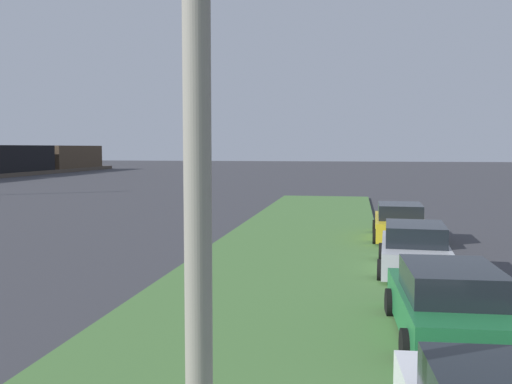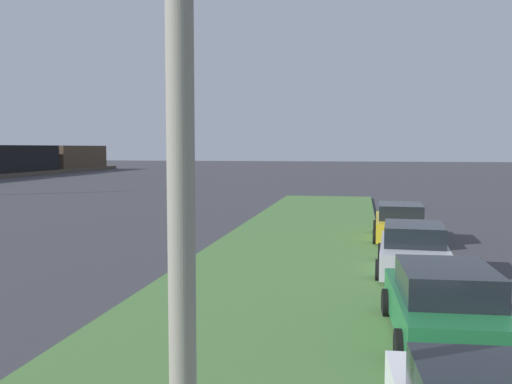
{
  "view_description": "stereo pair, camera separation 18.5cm",
  "coord_description": "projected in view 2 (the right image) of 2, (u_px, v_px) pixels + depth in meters",
  "views": [
    {
      "loc": [
        -1.46,
        6.4,
        3.6
      ],
      "look_at": [
        19.09,
        9.97,
        1.99
      ],
      "focal_mm": 40.38,
      "sensor_mm": 36.0,
      "label": 1
    },
    {
      "loc": [
        -1.42,
        6.21,
        3.6
      ],
      "look_at": [
        19.09,
        9.97,
        1.99
      ],
      "focal_mm": 40.38,
      "sensor_mm": 36.0,
      "label": 2
    }
  ],
  "objects": [
    {
      "name": "parked_car_silver",
      "position": [
        413.0,
        250.0,
        16.29
      ],
      "size": [
        4.39,
        2.2,
        1.47
      ],
      "rotation": [
        0.0,
        0.0,
        -0.05
      ],
      "color": "#B2B5BA",
      "rests_on": "ground"
    },
    {
      "name": "streetlight",
      "position": [
        222.0,
        53.0,
        4.77
      ],
      "size": [
        0.58,
        2.87,
        7.5
      ],
      "color": "gray",
      "rests_on": "ground"
    },
    {
      "name": "parked_car_green",
      "position": [
        444.0,
        305.0,
        10.55
      ],
      "size": [
        4.37,
        2.15,
        1.47
      ],
      "rotation": [
        0.0,
        0.0,
        0.04
      ],
      "color": "#1E6B38",
      "rests_on": "ground"
    },
    {
      "name": "grass_median",
      "position": [
        247.0,
        319.0,
        11.89
      ],
      "size": [
        60.0,
        6.0,
        0.12
      ],
      "primitive_type": "cube",
      "color": "#477238",
      "rests_on": "ground"
    },
    {
      "name": "parked_car_yellow",
      "position": [
        400.0,
        223.0,
        22.02
      ],
      "size": [
        4.35,
        2.11,
        1.47
      ],
      "rotation": [
        0.0,
        0.0,
        -0.03
      ],
      "color": "gold",
      "rests_on": "ground"
    }
  ]
}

